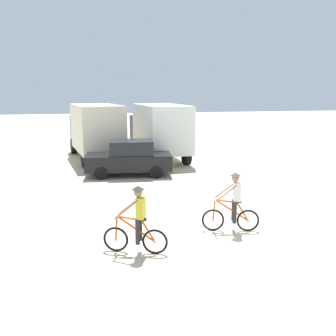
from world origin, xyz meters
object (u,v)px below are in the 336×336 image
box_truck_white_box (159,129)px  cyclist_cowboy_hat (233,204)px  box_truck_cream_rv (95,129)px  sedan_parked (129,158)px  cyclist_orange_shirt (137,222)px

box_truck_white_box → cyclist_cowboy_hat: box_truck_white_box is taller
box_truck_cream_rv → box_truck_white_box: size_ratio=1.02×
box_truck_cream_rv → sedan_parked: size_ratio=1.61×
cyclist_orange_shirt → sedan_parked: bearing=84.8°
sedan_parked → cyclist_cowboy_hat: size_ratio=2.40×
cyclist_cowboy_hat → cyclist_orange_shirt: bearing=-162.5°
box_truck_white_box → cyclist_orange_shirt: box_truck_white_box is taller
box_truck_white_box → box_truck_cream_rv: bearing=169.7°
box_truck_white_box → sedan_parked: size_ratio=1.58×
sedan_parked → box_truck_white_box: bearing=61.6°
sedan_parked → cyclist_cowboy_hat: 8.55m
box_truck_white_box → cyclist_orange_shirt: (-3.14, -13.47, -1.03)m
box_truck_white_box → sedan_parked: box_truck_white_box is taller
box_truck_cream_rv → sedan_parked: (1.52, -4.94, -0.99)m
cyclist_orange_shirt → cyclist_cowboy_hat: same height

